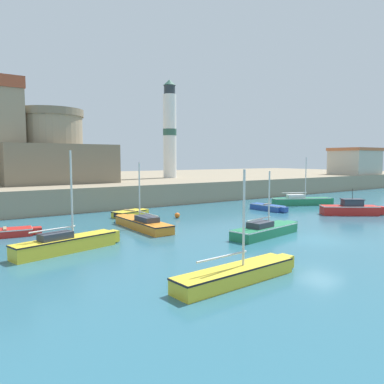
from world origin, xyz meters
TOP-DOWN VIEW (x-y plane):
  - ground_plane at (0.00, 0.00)m, footprint 200.00×200.00m
  - quay_seawall at (0.00, 39.30)m, footprint 120.00×40.00m
  - sailboat_green_0 at (-1.82, 2.81)m, footprint 6.23×2.43m
  - motorboat_red_1 at (11.03, 4.97)m, footprint 5.02×4.16m
  - dinghy_blue_2 at (7.04, 11.10)m, footprint 1.27×4.12m
  - dinghy_red_4 at (-15.53, 12.09)m, footprint 3.88×1.76m
  - sailboat_yellow_5 at (-13.56, 5.93)m, footprint 6.18×2.44m
  - sailboat_orange_6 at (-7.20, 9.58)m, footprint 1.49×6.93m
  - dinghy_yellow_7 at (-5.45, 15.26)m, footprint 3.62×2.21m
  - sailboat_green_8 at (12.88, 11.88)m, footprint 6.36×3.74m
  - sailboat_yellow_9 at (-9.34, -2.95)m, footprint 6.41×1.62m
  - mooring_buoy at (-2.58, 12.23)m, footprint 0.45×0.45m
  - fortress at (-8.00, 30.30)m, footprint 11.64×11.64m
  - lighthouse at (8.00, 30.75)m, footprint 1.87×1.87m
  - harbor_shed_near_wharf at (40.00, 22.76)m, footprint 7.55×6.15m

SIDE VIEW (x-z plane):
  - ground_plane at x=0.00m, z-range 0.00..0.00m
  - mooring_buoy at x=-2.58m, z-range 0.00..0.45m
  - dinghy_red_4 at x=-15.53m, z-range -0.01..0.56m
  - dinghy_yellow_7 at x=-5.45m, z-range -0.01..0.57m
  - dinghy_blue_2 at x=7.04m, z-range -0.01..0.63m
  - sailboat_yellow_9 at x=-9.34m, z-range -1.90..2.64m
  - sailboat_orange_6 at x=-7.20m, z-range -1.95..2.74m
  - sailboat_green_0 at x=-1.82m, z-range -1.68..2.49m
  - sailboat_yellow_5 at x=-13.56m, z-range -2.22..3.18m
  - sailboat_green_8 at x=12.88m, z-range -2.07..3.04m
  - motorboat_red_1 at x=11.03m, z-range -0.62..1.69m
  - quay_seawall at x=0.00m, z-range 0.00..2.29m
  - harbor_shed_near_wharf at x=40.00m, z-range 2.32..6.78m
  - fortress at x=-8.00m, z-range 1.12..9.30m
  - lighthouse at x=8.00m, z-range 2.10..15.55m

